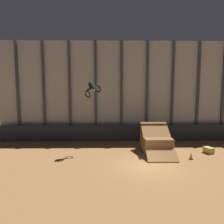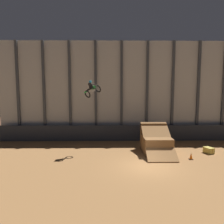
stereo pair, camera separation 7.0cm
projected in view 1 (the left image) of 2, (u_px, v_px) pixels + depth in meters
ground_plane at (147, 167)px, 17.19m from camera, size 60.00×60.00×0.00m
arena_back_wall at (134, 91)px, 25.94m from camera, size 32.00×0.40×11.63m
lower_barrier at (134, 133)px, 25.56m from camera, size 31.36×0.20×1.83m
dirt_ramp at (156, 142)px, 21.06m from camera, size 2.62×4.66×2.80m
rider_bike_solo at (92, 89)px, 20.37m from camera, size 1.69×1.70×1.66m
traffic_cone_near_ramp at (191, 156)px, 18.89m from camera, size 0.36×0.36×0.58m
hay_bale_trackside at (209, 150)px, 20.70m from camera, size 0.86×1.05×0.57m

